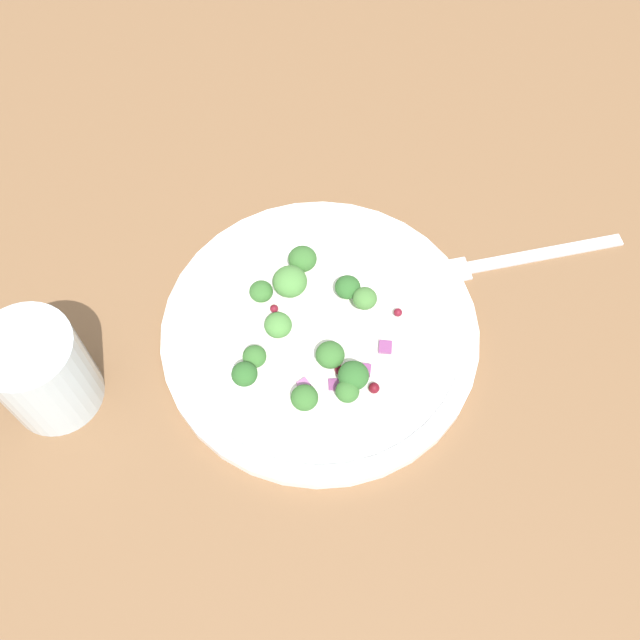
% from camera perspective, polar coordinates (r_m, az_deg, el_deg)
% --- Properties ---
extents(ground_plane, '(1.80, 1.80, 0.02)m').
position_cam_1_polar(ground_plane, '(0.64, 0.75, -4.26)').
color(ground_plane, brown).
extents(plate, '(0.27, 0.27, 0.02)m').
position_cam_1_polar(plate, '(0.63, -0.00, -0.80)').
color(plate, white).
rests_on(plate, ground_plane).
extents(dressing_pool, '(0.16, 0.16, 0.00)m').
position_cam_1_polar(dressing_pool, '(0.63, -0.00, -0.62)').
color(dressing_pool, white).
rests_on(dressing_pool, plate).
extents(broccoli_floret_0, '(0.02, 0.02, 0.02)m').
position_cam_1_polar(broccoli_floret_0, '(0.60, 0.94, -2.48)').
color(broccoli_floret_0, '#ADD18E').
rests_on(broccoli_floret_0, plate).
extents(broccoli_floret_1, '(0.03, 0.03, 0.03)m').
position_cam_1_polar(broccoli_floret_1, '(0.59, 2.93, -4.09)').
color(broccoli_floret_1, '#8EB77A').
rests_on(broccoli_floret_1, plate).
extents(broccoli_floret_2, '(0.02, 0.02, 0.02)m').
position_cam_1_polar(broccoli_floret_2, '(0.59, -5.90, -4.24)').
color(broccoli_floret_2, '#ADD18E').
rests_on(broccoli_floret_2, plate).
extents(broccoli_floret_3, '(0.02, 0.02, 0.02)m').
position_cam_1_polar(broccoli_floret_3, '(0.59, -1.21, -6.09)').
color(broccoli_floret_3, '#ADD18E').
rests_on(broccoli_floret_3, plate).
extents(broccoli_floret_4, '(0.03, 0.03, 0.03)m').
position_cam_1_polar(broccoli_floret_4, '(0.65, -1.37, 4.75)').
color(broccoli_floret_4, '#9EC684').
rests_on(broccoli_floret_4, plate).
extents(broccoli_floret_5, '(0.02, 0.02, 0.02)m').
position_cam_1_polar(broccoli_floret_5, '(0.61, -5.12, -2.87)').
color(broccoli_floret_5, '#9EC684').
rests_on(broccoli_floret_5, plate).
extents(broccoli_floret_6, '(0.02, 0.02, 0.02)m').
position_cam_1_polar(broccoli_floret_6, '(0.62, 3.51, 1.67)').
color(broccoli_floret_6, '#9EC684').
rests_on(broccoli_floret_6, plate).
extents(broccoli_floret_7, '(0.02, 0.02, 0.02)m').
position_cam_1_polar(broccoli_floret_7, '(0.61, -3.28, -0.43)').
color(broccoli_floret_7, '#ADD18E').
rests_on(broccoli_floret_7, plate).
extents(broccoli_floret_8, '(0.03, 0.03, 0.03)m').
position_cam_1_polar(broccoli_floret_8, '(0.63, -2.35, 2.98)').
color(broccoli_floret_8, '#9EC684').
rests_on(broccoli_floret_8, plate).
extents(broccoli_floret_9, '(0.02, 0.02, 0.02)m').
position_cam_1_polar(broccoli_floret_9, '(0.63, 2.17, 2.54)').
color(broccoli_floret_9, '#ADD18E').
rests_on(broccoli_floret_9, plate).
extents(broccoli_floret_10, '(0.02, 0.02, 0.02)m').
position_cam_1_polar(broccoli_floret_10, '(0.59, 2.14, -5.59)').
color(broccoli_floret_10, '#9EC684').
rests_on(broccoli_floret_10, plate).
extents(broccoli_floret_11, '(0.02, 0.02, 0.02)m').
position_cam_1_polar(broccoli_floret_11, '(0.63, -4.88, 1.98)').
color(broccoli_floret_11, '#ADD18E').
rests_on(broccoli_floret_11, plate).
extents(cranberry_0, '(0.01, 0.01, 0.01)m').
position_cam_1_polar(cranberry_0, '(0.61, 1.68, -3.78)').
color(cranberry_0, maroon).
rests_on(cranberry_0, plate).
extents(cranberry_1, '(0.01, 0.01, 0.01)m').
position_cam_1_polar(cranberry_1, '(0.60, 4.23, -5.30)').
color(cranberry_1, maroon).
rests_on(cranberry_1, plate).
extents(cranberry_2, '(0.01, 0.01, 0.01)m').
position_cam_1_polar(cranberry_2, '(0.63, 6.09, 0.59)').
color(cranberry_2, maroon).
rests_on(cranberry_2, plate).
extents(cranberry_3, '(0.01, 0.01, 0.01)m').
position_cam_1_polar(cranberry_3, '(0.64, -3.32, 1.11)').
color(cranberry_3, maroon).
rests_on(cranberry_3, plate).
extents(onion_bit_0, '(0.01, 0.01, 0.00)m').
position_cam_1_polar(onion_bit_0, '(0.60, 1.08, -5.06)').
color(onion_bit_0, '#843D75').
rests_on(onion_bit_0, plate).
extents(onion_bit_1, '(0.02, 0.02, 0.00)m').
position_cam_1_polar(onion_bit_1, '(0.62, 5.11, -2.11)').
color(onion_bit_1, '#843D75').
rests_on(onion_bit_1, plate).
extents(onion_bit_2, '(0.01, 0.01, 0.01)m').
position_cam_1_polar(onion_bit_2, '(0.61, 3.46, -3.90)').
color(onion_bit_2, '#843D75').
rests_on(onion_bit_2, plate).
extents(onion_bit_3, '(0.01, 0.01, 0.00)m').
position_cam_1_polar(onion_bit_3, '(0.60, -1.12, -5.19)').
color(onion_bit_3, '#A35B93').
rests_on(onion_bit_3, plate).
extents(fork, '(0.11, 0.17, 0.01)m').
position_cam_1_polar(fork, '(0.70, 14.95, 4.64)').
color(fork, silver).
rests_on(fork, ground_plane).
extents(water_glass, '(0.08, 0.08, 0.09)m').
position_cam_1_polar(water_glass, '(0.62, -20.84, -3.77)').
color(water_glass, silver).
rests_on(water_glass, ground_plane).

